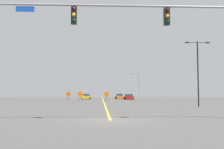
% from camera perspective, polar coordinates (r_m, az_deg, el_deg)
% --- Properties ---
extents(ground, '(184.99, 184.99, 0.00)m').
position_cam_1_polar(ground, '(15.67, -0.36, -9.94)').
color(ground, '#4C4947').
extents(road_centre_stripe, '(0.16, 102.77, 0.01)m').
position_cam_1_polar(road_centre_stripe, '(66.99, -2.02, -5.41)').
color(road_centre_stripe, yellow).
rests_on(road_centre_stripe, ground).
extents(traffic_signal_assembly, '(17.05, 0.44, 7.40)m').
position_cam_1_polar(traffic_signal_assembly, '(16.54, 11.18, 10.30)').
color(traffic_signal_assembly, gray).
rests_on(traffic_signal_assembly, ground).
extents(street_lamp_mid_left, '(3.00, 0.24, 7.85)m').
position_cam_1_polar(street_lamp_mid_left, '(33.15, 18.16, 1.39)').
color(street_lamp_mid_left, black).
rests_on(street_lamp_mid_left, ground).
extents(street_lamp_near_left, '(2.18, 0.24, 7.47)m').
position_cam_1_polar(street_lamp_near_left, '(78.93, 5.71, -2.16)').
color(street_lamp_near_left, gray).
rests_on(street_lamp_near_left, ground).
extents(construction_sign_right_lane, '(1.30, 0.13, 2.07)m').
position_cam_1_polar(construction_sign_right_lane, '(51.31, -6.93, -4.34)').
color(construction_sign_right_lane, orange).
rests_on(construction_sign_right_lane, ground).
extents(construction_sign_median_near, '(1.23, 0.25, 1.98)m').
position_cam_1_polar(construction_sign_median_near, '(50.69, -1.21, -4.44)').
color(construction_sign_median_near, orange).
rests_on(construction_sign_median_near, ground).
extents(construction_sign_left_lane, '(1.20, 0.30, 1.99)m').
position_cam_1_polar(construction_sign_left_lane, '(53.25, -9.49, -4.35)').
color(construction_sign_left_lane, orange).
rests_on(construction_sign_left_lane, ground).
extents(car_orange_approaching, '(2.12, 3.93, 1.41)m').
position_cam_1_polar(car_orange_approaching, '(71.24, 1.59, -4.82)').
color(car_orange_approaching, orange).
rests_on(car_orange_approaching, ground).
extents(car_red_passing, '(2.12, 3.94, 1.36)m').
position_cam_1_polar(car_red_passing, '(63.97, 3.68, -4.89)').
color(car_red_passing, red).
rests_on(car_red_passing, ground).
extents(car_yellow_mid, '(2.25, 4.64, 1.39)m').
position_cam_1_polar(car_yellow_mid, '(68.59, -5.55, -4.83)').
color(car_yellow_mid, gold).
rests_on(car_yellow_mid, ground).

